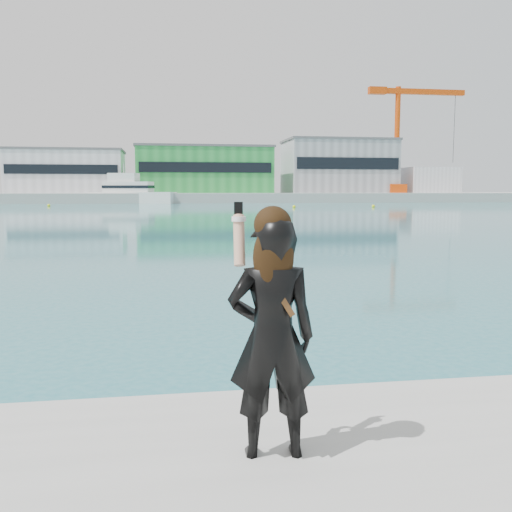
{
  "coord_description": "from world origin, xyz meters",
  "views": [
    {
      "loc": [
        -1.11,
        -4.12,
        2.67
      ],
      "look_at": [
        -0.38,
        0.38,
        2.14
      ],
      "focal_mm": 40.0,
      "sensor_mm": 36.0,
      "label": 1
    }
  ],
  "objects_px": {
    "dock_crane": "(402,136)",
    "buoy_extra": "(294,208)",
    "buoy_far": "(49,206)",
    "woman": "(272,330)",
    "motor_yacht": "(131,192)",
    "buoy_near": "(373,207)"
  },
  "relations": [
    {
      "from": "buoy_far",
      "to": "dock_crane",
      "type": "bearing_deg",
      "value": 21.2
    },
    {
      "from": "motor_yacht",
      "to": "buoy_extra",
      "type": "bearing_deg",
      "value": -34.37
    },
    {
      "from": "dock_crane",
      "to": "buoy_near",
      "type": "height_order",
      "value": "dock_crane"
    },
    {
      "from": "dock_crane",
      "to": "woman",
      "type": "relative_size",
      "value": 13.46
    },
    {
      "from": "dock_crane",
      "to": "buoy_far",
      "type": "bearing_deg",
      "value": -158.8
    },
    {
      "from": "motor_yacht",
      "to": "dock_crane",
      "type": "bearing_deg",
      "value": 26.12
    },
    {
      "from": "buoy_far",
      "to": "buoy_extra",
      "type": "distance_m",
      "value": 40.43
    },
    {
      "from": "motor_yacht",
      "to": "woman",
      "type": "height_order",
      "value": "motor_yacht"
    },
    {
      "from": "motor_yacht",
      "to": "buoy_far",
      "type": "distance_m",
      "value": 22.91
    },
    {
      "from": "dock_crane",
      "to": "buoy_extra",
      "type": "bearing_deg",
      "value": -129.67
    },
    {
      "from": "dock_crane",
      "to": "buoy_extra",
      "type": "relative_size",
      "value": 48.0
    },
    {
      "from": "buoy_near",
      "to": "buoy_far",
      "type": "xyz_separation_m",
      "value": [
        -50.68,
        13.32,
        0.0
      ]
    },
    {
      "from": "buoy_far",
      "to": "woman",
      "type": "relative_size",
      "value": 0.28
    },
    {
      "from": "motor_yacht",
      "to": "buoy_far",
      "type": "xyz_separation_m",
      "value": [
        -12.11,
        -19.32,
        -2.21
      ]
    },
    {
      "from": "buoy_near",
      "to": "buoy_extra",
      "type": "relative_size",
      "value": 1.0
    },
    {
      "from": "woman",
      "to": "dock_crane",
      "type": "bearing_deg",
      "value": -109.69
    },
    {
      "from": "buoy_near",
      "to": "buoy_far",
      "type": "height_order",
      "value": "same"
    },
    {
      "from": "buoy_far",
      "to": "buoy_extra",
      "type": "relative_size",
      "value": 1.0
    },
    {
      "from": "buoy_far",
      "to": "woman",
      "type": "xyz_separation_m",
      "value": [
        19.38,
        -94.02,
        1.7
      ]
    },
    {
      "from": "dock_crane",
      "to": "buoy_extra",
      "type": "distance_m",
      "value": 56.85
    },
    {
      "from": "buoy_near",
      "to": "buoy_extra",
      "type": "distance_m",
      "value": 12.72
    },
    {
      "from": "dock_crane",
      "to": "buoy_near",
      "type": "bearing_deg",
      "value": -118.16
    }
  ]
}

